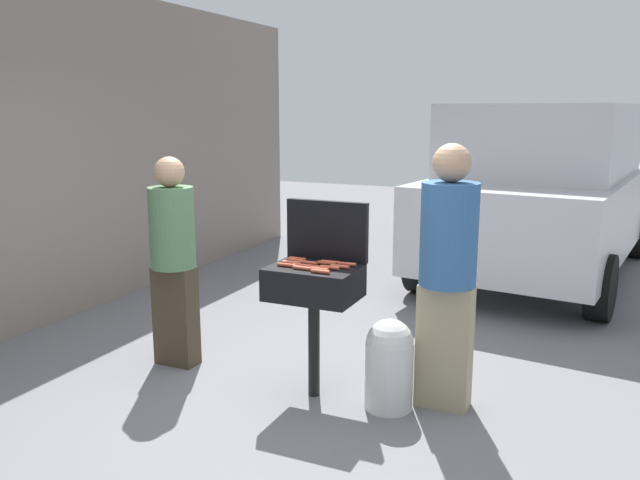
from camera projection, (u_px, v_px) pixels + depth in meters
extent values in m
plane|color=slate|center=(297.00, 393.00, 4.56)|extent=(24.00, 24.00, 0.00)
cube|color=slate|center=(77.00, 151.00, 6.29)|extent=(0.24, 8.00, 3.13)
cylinder|color=black|center=(314.00, 347.00, 4.46)|extent=(0.08, 0.08, 0.70)
cube|color=black|center=(314.00, 283.00, 4.37)|extent=(0.60, 0.44, 0.22)
cube|color=black|center=(327.00, 231.00, 4.50)|extent=(0.60, 0.05, 0.42)
cylinder|color=#AD4228|center=(287.00, 265.00, 4.33)|extent=(0.13, 0.03, 0.03)
cylinder|color=#C6593D|center=(292.00, 263.00, 4.41)|extent=(0.13, 0.04, 0.03)
cylinder|color=#C6593D|center=(330.00, 268.00, 4.27)|extent=(0.13, 0.04, 0.03)
cylinder|color=#B74C33|center=(330.00, 262.00, 4.42)|extent=(0.13, 0.03, 0.03)
cylinder|color=#B74C33|center=(340.00, 267.00, 4.30)|extent=(0.13, 0.03, 0.03)
cylinder|color=#B74C33|center=(302.00, 266.00, 4.32)|extent=(0.13, 0.04, 0.03)
cylinder|color=#B74C33|center=(347.00, 264.00, 4.36)|extent=(0.13, 0.03, 0.03)
cylinder|color=#AD4228|center=(321.00, 268.00, 4.26)|extent=(0.13, 0.03, 0.03)
cylinder|color=#C6593D|center=(302.00, 268.00, 4.26)|extent=(0.13, 0.03, 0.03)
cylinder|color=#B74C33|center=(319.00, 270.00, 4.22)|extent=(0.13, 0.03, 0.03)
cylinder|color=#AD4228|center=(298.00, 259.00, 4.51)|extent=(0.13, 0.04, 0.03)
cylinder|color=#B74C33|center=(320.00, 272.00, 4.16)|extent=(0.13, 0.03, 0.03)
cylinder|color=#B74C33|center=(309.00, 263.00, 4.40)|extent=(0.13, 0.03, 0.03)
cylinder|color=#B74C33|center=(295.00, 260.00, 4.47)|extent=(0.13, 0.04, 0.03)
cylinder|color=#AD4228|center=(327.00, 263.00, 4.39)|extent=(0.13, 0.03, 0.03)
cylinder|color=silver|center=(389.00, 375.00, 4.29)|extent=(0.32, 0.32, 0.46)
sphere|color=silver|center=(390.00, 343.00, 4.24)|extent=(0.31, 0.31, 0.31)
cube|color=#3F3323|center=(176.00, 316.00, 5.01)|extent=(0.32, 0.18, 0.78)
cylinder|color=#4C724C|center=(172.00, 228.00, 4.87)|extent=(0.34, 0.34, 0.62)
sphere|color=tan|center=(169.00, 172.00, 4.79)|extent=(0.23, 0.23, 0.23)
cube|color=gray|center=(444.00, 346.00, 4.29)|extent=(0.35, 0.19, 0.84)
cylinder|color=#2D598C|center=(449.00, 234.00, 4.13)|extent=(0.37, 0.37, 0.67)
sphere|color=tan|center=(452.00, 163.00, 4.04)|extent=(0.25, 0.25, 0.25)
cube|color=#B7B7BC|center=(544.00, 210.00, 7.74)|extent=(2.45, 4.61, 0.90)
cube|color=#B7B7BC|center=(545.00, 140.00, 7.40)|extent=(2.08, 2.81, 0.80)
cylinder|color=black|center=(601.00, 287.00, 6.08)|extent=(0.30, 0.66, 0.64)
cylinder|color=black|center=(422.00, 263.00, 7.01)|extent=(0.30, 0.66, 0.64)
cylinder|color=black|center=(638.00, 234.00, 8.65)|extent=(0.30, 0.66, 0.64)
cylinder|color=black|center=(504.00, 222.00, 9.57)|extent=(0.30, 0.66, 0.64)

